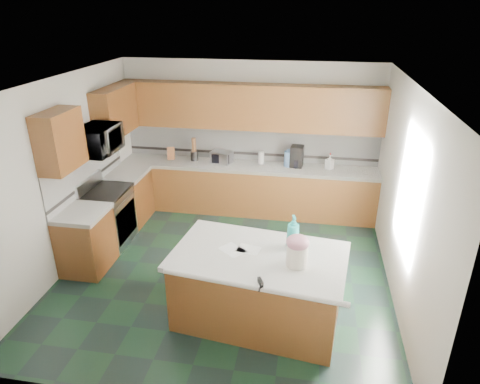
% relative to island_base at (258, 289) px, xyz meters
% --- Properties ---
extents(floor, '(4.60, 4.60, 0.00)m').
position_rel_island_base_xyz_m(floor, '(-0.59, 0.92, -0.43)').
color(floor, black).
rests_on(floor, ground).
extents(ceiling, '(4.60, 4.60, 0.00)m').
position_rel_island_base_xyz_m(ceiling, '(-0.59, 0.92, 2.27)').
color(ceiling, white).
rests_on(ceiling, ground).
extents(wall_back, '(4.60, 0.04, 2.70)m').
position_rel_island_base_xyz_m(wall_back, '(-0.59, 3.24, 0.92)').
color(wall_back, silver).
rests_on(wall_back, ground).
extents(wall_front, '(4.60, 0.04, 2.70)m').
position_rel_island_base_xyz_m(wall_front, '(-0.59, -1.40, 0.92)').
color(wall_front, silver).
rests_on(wall_front, ground).
extents(wall_left, '(0.04, 4.60, 2.70)m').
position_rel_island_base_xyz_m(wall_left, '(-2.91, 0.92, 0.92)').
color(wall_left, silver).
rests_on(wall_left, ground).
extents(wall_right, '(0.04, 4.60, 2.70)m').
position_rel_island_base_xyz_m(wall_right, '(1.73, 0.92, 0.92)').
color(wall_right, silver).
rests_on(wall_right, ground).
extents(back_base_cab, '(4.60, 0.60, 0.86)m').
position_rel_island_base_xyz_m(back_base_cab, '(-0.59, 2.92, 0.00)').
color(back_base_cab, '#351908').
rests_on(back_base_cab, ground).
extents(back_countertop, '(4.60, 0.64, 0.06)m').
position_rel_island_base_xyz_m(back_countertop, '(-0.59, 2.92, 0.46)').
color(back_countertop, white).
rests_on(back_countertop, back_base_cab).
extents(back_upper_cab, '(4.60, 0.33, 0.78)m').
position_rel_island_base_xyz_m(back_upper_cab, '(-0.59, 3.06, 1.51)').
color(back_upper_cab, '#351908').
rests_on(back_upper_cab, wall_back).
extents(back_backsplash, '(4.60, 0.02, 0.63)m').
position_rel_island_base_xyz_m(back_backsplash, '(-0.59, 3.21, 0.81)').
color(back_backsplash, silver).
rests_on(back_backsplash, back_countertop).
extents(back_accent_band, '(4.60, 0.01, 0.05)m').
position_rel_island_base_xyz_m(back_accent_band, '(-0.59, 3.20, 0.61)').
color(back_accent_band, black).
rests_on(back_accent_band, back_countertop).
extents(left_base_cab_rear, '(0.60, 0.82, 0.86)m').
position_rel_island_base_xyz_m(left_base_cab_rear, '(-2.59, 2.21, 0.00)').
color(left_base_cab_rear, '#351908').
rests_on(left_base_cab_rear, ground).
extents(left_counter_rear, '(0.64, 0.82, 0.06)m').
position_rel_island_base_xyz_m(left_counter_rear, '(-2.59, 2.21, 0.46)').
color(left_counter_rear, white).
rests_on(left_counter_rear, left_base_cab_rear).
extents(left_base_cab_front, '(0.60, 0.72, 0.86)m').
position_rel_island_base_xyz_m(left_base_cab_front, '(-2.59, 0.68, 0.00)').
color(left_base_cab_front, '#351908').
rests_on(left_base_cab_front, ground).
extents(left_counter_front, '(0.64, 0.72, 0.06)m').
position_rel_island_base_xyz_m(left_counter_front, '(-2.59, 0.68, 0.46)').
color(left_counter_front, white).
rests_on(left_counter_front, left_base_cab_front).
extents(left_backsplash, '(0.02, 2.30, 0.63)m').
position_rel_island_base_xyz_m(left_backsplash, '(-2.88, 1.47, 0.81)').
color(left_backsplash, silver).
rests_on(left_backsplash, wall_left).
extents(left_accent_band, '(0.01, 2.30, 0.05)m').
position_rel_island_base_xyz_m(left_accent_band, '(-2.87, 1.47, 0.61)').
color(left_accent_band, black).
rests_on(left_accent_band, wall_left).
extents(left_upper_cab_rear, '(0.33, 1.09, 0.78)m').
position_rel_island_base_xyz_m(left_upper_cab_rear, '(-2.73, 2.35, 1.51)').
color(left_upper_cab_rear, '#351908').
rests_on(left_upper_cab_rear, wall_left).
extents(left_upper_cab_front, '(0.33, 0.72, 0.78)m').
position_rel_island_base_xyz_m(left_upper_cab_front, '(-2.73, 0.68, 1.51)').
color(left_upper_cab_front, '#351908').
rests_on(left_upper_cab_front, wall_left).
extents(range_body, '(0.60, 0.76, 0.88)m').
position_rel_island_base_xyz_m(range_body, '(-2.59, 1.42, 0.01)').
color(range_body, '#B7B7BC').
rests_on(range_body, ground).
extents(range_oven_door, '(0.02, 0.68, 0.55)m').
position_rel_island_base_xyz_m(range_oven_door, '(-2.30, 1.42, -0.03)').
color(range_oven_door, black).
rests_on(range_oven_door, range_body).
extents(range_cooktop, '(0.62, 0.78, 0.04)m').
position_rel_island_base_xyz_m(range_cooktop, '(-2.59, 1.42, 0.47)').
color(range_cooktop, black).
rests_on(range_cooktop, range_body).
extents(range_handle, '(0.02, 0.66, 0.02)m').
position_rel_island_base_xyz_m(range_handle, '(-2.27, 1.42, 0.35)').
color(range_handle, '#B7B7BC').
rests_on(range_handle, range_body).
extents(range_backguard, '(0.06, 0.76, 0.18)m').
position_rel_island_base_xyz_m(range_backguard, '(-2.85, 1.42, 0.59)').
color(range_backguard, '#B7B7BC').
rests_on(range_backguard, range_body).
extents(microwave, '(0.50, 0.73, 0.41)m').
position_rel_island_base_xyz_m(microwave, '(-2.59, 1.42, 1.30)').
color(microwave, '#B7B7BC').
rests_on(microwave, wall_left).
extents(island_base, '(2.02, 1.32, 0.86)m').
position_rel_island_base_xyz_m(island_base, '(0.00, 0.00, 0.00)').
color(island_base, '#351908').
rests_on(island_base, ground).
extents(island_top, '(2.14, 1.43, 0.06)m').
position_rel_island_base_xyz_m(island_top, '(0.00, 0.00, 0.46)').
color(island_top, white).
rests_on(island_top, island_base).
extents(island_bullnose, '(1.99, 0.32, 0.06)m').
position_rel_island_base_xyz_m(island_bullnose, '(0.00, -0.59, 0.46)').
color(island_bullnose, white).
rests_on(island_bullnose, island_base).
extents(treat_jar, '(0.30, 0.30, 0.25)m').
position_rel_island_base_xyz_m(treat_jar, '(0.44, -0.14, 0.61)').
color(treat_jar, white).
rests_on(treat_jar, island_top).
extents(treat_jar_lid, '(0.26, 0.26, 0.16)m').
position_rel_island_base_xyz_m(treat_jar_lid, '(0.44, -0.14, 0.78)').
color(treat_jar_lid, '#C77C96').
rests_on(treat_jar_lid, treat_jar).
extents(treat_jar_knob, '(0.08, 0.03, 0.03)m').
position_rel_island_base_xyz_m(treat_jar_knob, '(0.44, -0.14, 0.83)').
color(treat_jar_knob, tan).
rests_on(treat_jar_knob, treat_jar_lid).
extents(treat_jar_knob_end_l, '(0.05, 0.05, 0.05)m').
position_rel_island_base_xyz_m(treat_jar_knob_end_l, '(0.39, -0.14, 0.83)').
color(treat_jar_knob_end_l, tan).
rests_on(treat_jar_knob_end_l, treat_jar_lid).
extents(treat_jar_knob_end_r, '(0.05, 0.05, 0.05)m').
position_rel_island_base_xyz_m(treat_jar_knob_end_r, '(0.48, -0.14, 0.83)').
color(treat_jar_knob_end_r, tan).
rests_on(treat_jar_knob_end_r, treat_jar_lid).
extents(soap_bottle_island, '(0.20, 0.20, 0.42)m').
position_rel_island_base_xyz_m(soap_bottle_island, '(0.37, 0.22, 0.70)').
color(soap_bottle_island, '#25ADAE').
rests_on(soap_bottle_island, island_top).
extents(paper_sheet_a, '(0.30, 0.25, 0.00)m').
position_rel_island_base_xyz_m(paper_sheet_a, '(-0.13, 0.09, 0.49)').
color(paper_sheet_a, white).
rests_on(paper_sheet_a, island_top).
extents(paper_sheet_b, '(0.36, 0.35, 0.00)m').
position_rel_island_base_xyz_m(paper_sheet_b, '(-0.32, 0.04, 0.49)').
color(paper_sheet_b, white).
rests_on(paper_sheet_b, island_top).
extents(clamp_body, '(0.08, 0.11, 0.10)m').
position_rel_island_base_xyz_m(clamp_body, '(0.09, -0.57, 0.50)').
color(clamp_body, black).
rests_on(clamp_body, island_top).
extents(clamp_handle, '(0.02, 0.08, 0.02)m').
position_rel_island_base_xyz_m(clamp_handle, '(0.09, -0.64, 0.48)').
color(clamp_handle, black).
rests_on(clamp_handle, island_top).
extents(knife_block, '(0.17, 0.20, 0.26)m').
position_rel_island_base_xyz_m(knife_block, '(-2.03, 2.97, 0.61)').
color(knife_block, '#472814').
rests_on(knife_block, back_countertop).
extents(utensil_crock, '(0.14, 0.14, 0.17)m').
position_rel_island_base_xyz_m(utensil_crock, '(-1.59, 3.00, 0.58)').
color(utensil_crock, black).
rests_on(utensil_crock, back_countertop).
extents(utensil_bundle, '(0.08, 0.08, 0.25)m').
position_rel_island_base_xyz_m(utensil_bundle, '(-1.59, 3.00, 0.79)').
color(utensil_bundle, '#472814').
rests_on(utensil_bundle, utensil_crock).
extents(toaster_oven, '(0.42, 0.35, 0.21)m').
position_rel_island_base_xyz_m(toaster_oven, '(-1.07, 2.97, 0.59)').
color(toaster_oven, '#B7B7BC').
rests_on(toaster_oven, back_countertop).
extents(toaster_oven_door, '(0.32, 0.01, 0.17)m').
position_rel_island_base_xyz_m(toaster_oven_door, '(-1.07, 2.86, 0.59)').
color(toaster_oven_door, black).
rests_on(toaster_oven_door, toaster_oven).
extents(paper_towel, '(0.10, 0.10, 0.23)m').
position_rel_island_base_xyz_m(paper_towel, '(-0.35, 3.02, 0.61)').
color(paper_towel, white).
rests_on(paper_towel, back_countertop).
extents(paper_towel_base, '(0.15, 0.15, 0.01)m').
position_rel_island_base_xyz_m(paper_towel_base, '(-0.35, 3.02, 0.50)').
color(paper_towel_base, '#B7B7BC').
rests_on(paper_towel_base, back_countertop).
extents(water_jug, '(0.17, 0.17, 0.27)m').
position_rel_island_base_xyz_m(water_jug, '(0.14, 2.98, 0.63)').
color(water_jug, '#608DC2').
rests_on(water_jug, back_countertop).
extents(water_jug_neck, '(0.08, 0.08, 0.04)m').
position_rel_island_base_xyz_m(water_jug_neck, '(0.14, 2.98, 0.78)').
color(water_jug_neck, '#608DC2').
rests_on(water_jug_neck, water_jug).
extents(coffee_maker, '(0.24, 0.26, 0.37)m').
position_rel_island_base_xyz_m(coffee_maker, '(0.28, 3.00, 0.68)').
color(coffee_maker, black).
rests_on(coffee_maker, back_countertop).
extents(coffee_carafe, '(0.15, 0.15, 0.15)m').
position_rel_island_base_xyz_m(coffee_carafe, '(0.28, 2.95, 0.57)').
color(coffee_carafe, black).
rests_on(coffee_carafe, back_countertop).
extents(soap_bottle_back, '(0.17, 0.16, 0.26)m').
position_rel_island_base_xyz_m(soap_bottle_back, '(0.85, 2.97, 0.62)').
color(soap_bottle_back, white).
rests_on(soap_bottle_back, back_countertop).
extents(soap_back_cap, '(0.02, 0.02, 0.03)m').
position_rel_island_base_xyz_m(soap_back_cap, '(0.85, 2.97, 0.76)').
color(soap_back_cap, red).
rests_on(soap_back_cap, soap_bottle_back).
extents(window_light_proxy, '(0.02, 1.40, 1.10)m').
position_rel_island_base_xyz_m(window_light_proxy, '(1.70, 0.72, 1.07)').
color(window_light_proxy, white).
rests_on(window_light_proxy, wall_right).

